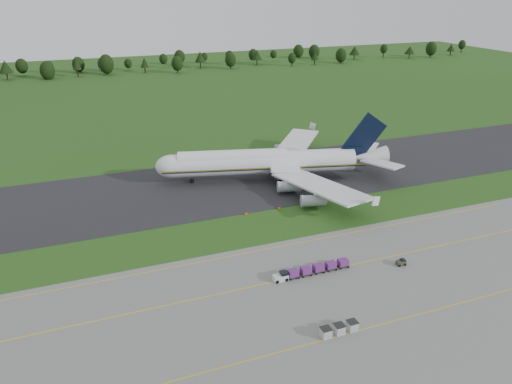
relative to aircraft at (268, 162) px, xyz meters
name	(u,v)px	position (x,y,z in m)	size (l,w,h in m)	color
ground	(265,226)	(-12.08, -27.23, -5.33)	(600.00, 600.00, 0.00)	#214815
apron	(340,310)	(-12.08, -61.23, -5.30)	(300.00, 52.00, 0.06)	slate
taxiway	(227,184)	(-12.08, 0.77, -5.29)	(300.00, 40.00, 0.08)	black
apron_markings	(320,288)	(-12.08, -54.22, -5.27)	(300.00, 30.20, 0.01)	gold
tree_line	(78,67)	(-40.63, 192.91, 0.79)	(529.86, 22.29, 11.90)	black
aircraft	(268,162)	(0.00, 0.00, 0.00)	(66.70, 62.83, 18.67)	silver
baggage_train	(311,270)	(-11.55, -49.18, -4.40)	(15.91, 1.69, 1.62)	silver
utility_cart	(401,263)	(6.68, -52.77, -4.79)	(1.86, 1.27, 0.99)	#313324
uld_row	(339,329)	(-15.34, -66.63, -4.45)	(6.45, 1.65, 1.63)	#A6A6A6
edge_markers	(263,211)	(-9.68, -20.01, -5.06)	(9.19, 0.30, 0.60)	#FA5307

